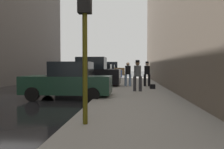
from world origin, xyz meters
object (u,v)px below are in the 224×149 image
object	(u,v)px
parked_dark_green_sedan	(69,81)
pedestrian_with_fedora	(147,72)
traffic_light	(85,17)
duffel_bag	(152,86)
parked_black_suv	(90,74)
parked_gray_coupe	(100,74)
parked_blue_sedan	(106,72)
parked_bronze_suv	(110,70)
pedestrian_with_beanie	(138,74)
pedestrian_in_jeans	(128,73)
fire_hydrant	(114,81)

from	to	relation	value
parked_dark_green_sedan	pedestrian_with_fedora	world-z (taller)	pedestrian_with_fedora
traffic_light	duffel_bag	bearing A→B (deg)	73.72
parked_black_suv	duffel_bag	size ratio (longest dim) A/B	10.58
parked_gray_coupe	parked_blue_sedan	bearing A→B (deg)	90.00
parked_bronze_suv	pedestrian_with_beanie	world-z (taller)	parked_bronze_suv
pedestrian_with_fedora	traffic_light	bearing A→B (deg)	-102.57
pedestrian_in_jeans	duffel_bag	bearing A→B (deg)	-47.64
parked_blue_sedan	pedestrian_in_jeans	xyz separation A→B (m)	(2.84, -11.21, 0.26)
parked_bronze_suv	traffic_light	world-z (taller)	traffic_light
parked_black_suv	pedestrian_in_jeans	bearing A→B (deg)	-3.94
parked_dark_green_sedan	fire_hydrant	world-z (taller)	parked_dark_green_sedan
parked_black_suv	parked_bronze_suv	xyz separation A→B (m)	(-0.00, 16.46, 0.00)
parked_gray_coupe	parked_blue_sedan	distance (m)	5.02
pedestrian_with_fedora	parked_black_suv	bearing A→B (deg)	178.37
parked_dark_green_sedan	pedestrian_with_beanie	distance (m)	4.03
duffel_bag	parked_black_suv	bearing A→B (deg)	156.42
parked_bronze_suv	traffic_light	xyz separation A→B (m)	(1.85, -27.18, 1.73)
traffic_light	fire_hydrant	bearing A→B (deg)	90.26
parked_blue_sedan	fire_hydrant	xyz separation A→B (m)	(1.80, -10.90, -0.35)
fire_hydrant	pedestrian_in_jeans	world-z (taller)	pedestrian_in_jeans
pedestrian_with_beanie	pedestrian_with_fedora	bearing A→B (deg)	76.44
traffic_light	parked_gray_coupe	bearing A→B (deg)	96.32
traffic_light	parked_dark_green_sedan	bearing A→B (deg)	109.96
parked_gray_coupe	parked_bronze_suv	xyz separation A→B (m)	(-0.00, 10.46, 0.18)
pedestrian_in_jeans	pedestrian_with_fedora	xyz separation A→B (m)	(1.38, 0.08, 0.03)
pedestrian_with_beanie	pedestrian_in_jeans	distance (m)	3.34
fire_hydrant	duffel_bag	distance (m)	3.33
parked_bronze_suv	traffic_light	size ratio (longest dim) A/B	1.29
parked_bronze_suv	pedestrian_in_jeans	bearing A→B (deg)	-80.32
fire_hydrant	pedestrian_with_fedora	xyz separation A→B (m)	(2.42, -0.24, 0.64)
pedestrian_with_beanie	fire_hydrant	bearing A→B (deg)	114.02
pedestrian_in_jeans	parked_gray_coupe	bearing A→B (deg)	114.62
pedestrian_in_jeans	traffic_light	bearing A→B (deg)	-95.35
parked_blue_sedan	parked_gray_coupe	bearing A→B (deg)	-90.00
parked_bronze_suv	duffel_bag	world-z (taller)	parked_bronze_suv
pedestrian_in_jeans	duffel_bag	distance (m)	2.48
traffic_light	parked_black_suv	bearing A→B (deg)	99.81
parked_black_suv	fire_hydrant	world-z (taller)	parked_black_suv
parked_gray_coupe	pedestrian_with_beanie	xyz separation A→B (m)	(3.41, -9.49, 0.29)
parked_gray_coupe	duffel_bag	distance (m)	9.10
parked_black_suv	parked_blue_sedan	xyz separation A→B (m)	(0.00, 11.02, -0.18)
parked_blue_sedan	pedestrian_in_jeans	world-z (taller)	pedestrian_in_jeans
parked_bronze_suv	pedestrian_with_fedora	xyz separation A→B (m)	(4.22, -16.58, 0.10)
parked_bronze_suv	traffic_light	distance (m)	27.30
traffic_light	pedestrian_in_jeans	bearing A→B (deg)	84.65
parked_gray_coupe	pedestrian_with_fedora	size ratio (longest dim) A/B	2.39
parked_blue_sedan	fire_hydrant	world-z (taller)	parked_blue_sedan
parked_gray_coupe	duffel_bag	world-z (taller)	parked_gray_coupe
parked_blue_sedan	pedestrian_with_fedora	distance (m)	11.91
parked_dark_green_sedan	duffel_bag	xyz separation A→B (m)	(4.42, 3.69, -0.56)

